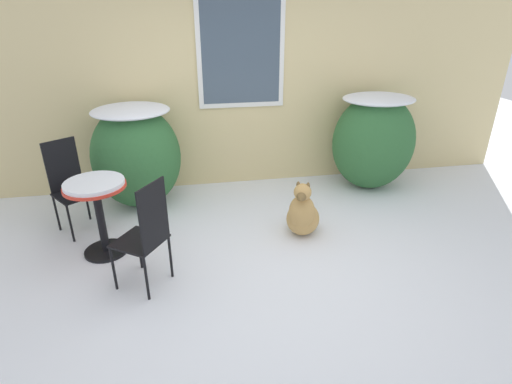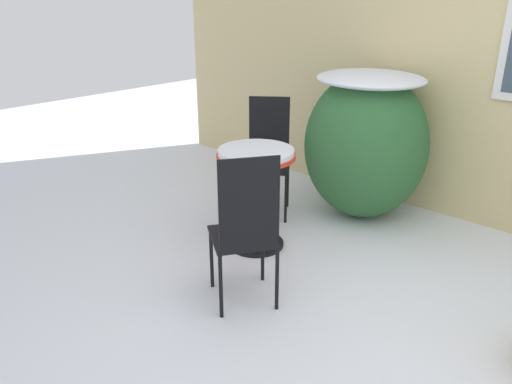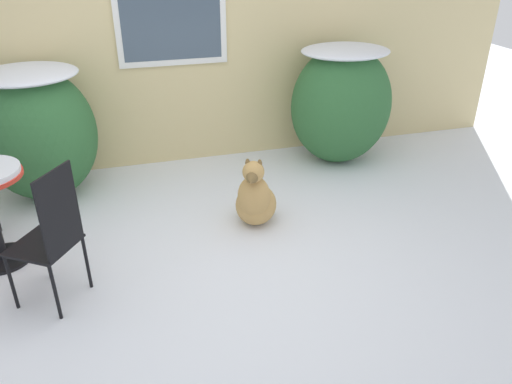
% 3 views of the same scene
% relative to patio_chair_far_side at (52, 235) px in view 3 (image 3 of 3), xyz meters
% --- Properties ---
extents(ground_plane, '(16.00, 16.00, 0.00)m').
position_rel_patio_chair_far_side_xyz_m(ground_plane, '(1.07, 0.03, -0.54)').
color(ground_plane, white).
extents(house_wall, '(8.00, 0.10, 3.27)m').
position_rel_patio_chair_far_side_xyz_m(house_wall, '(1.07, 2.23, 1.10)').
color(house_wall, '#D1BC84').
rests_on(house_wall, ground_plane).
extents(shrub_left, '(1.06, 1.00, 1.26)m').
position_rel_patio_chair_far_side_xyz_m(shrub_left, '(-0.21, 1.71, 0.13)').
color(shrub_left, '#2D6033').
rests_on(shrub_left, ground_plane).
extents(shrub_middle, '(1.11, 0.92, 1.28)m').
position_rel_patio_chair_far_side_xyz_m(shrub_middle, '(2.86, 1.71, 0.14)').
color(shrub_middle, '#2D6033').
rests_on(shrub_middle, ground_plane).
extents(patio_chair_far_side, '(0.54, 0.54, 1.02)m').
position_rel_patio_chair_far_side_xyz_m(patio_chair_far_side, '(0.00, 0.00, 0.00)').
color(patio_chair_far_side, black).
rests_on(patio_chair_far_side, ground_plane).
extents(dog, '(0.50, 0.62, 0.67)m').
position_rel_patio_chair_far_side_xyz_m(dog, '(1.57, 0.61, -0.29)').
color(dog, tan).
rests_on(dog, ground_plane).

